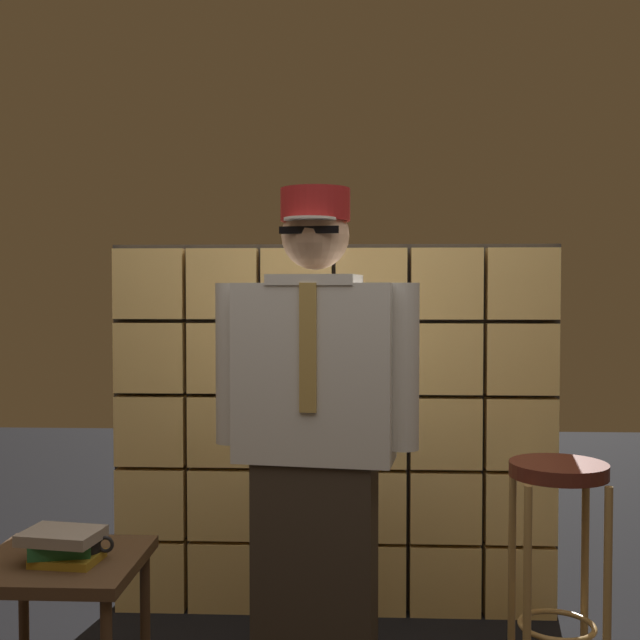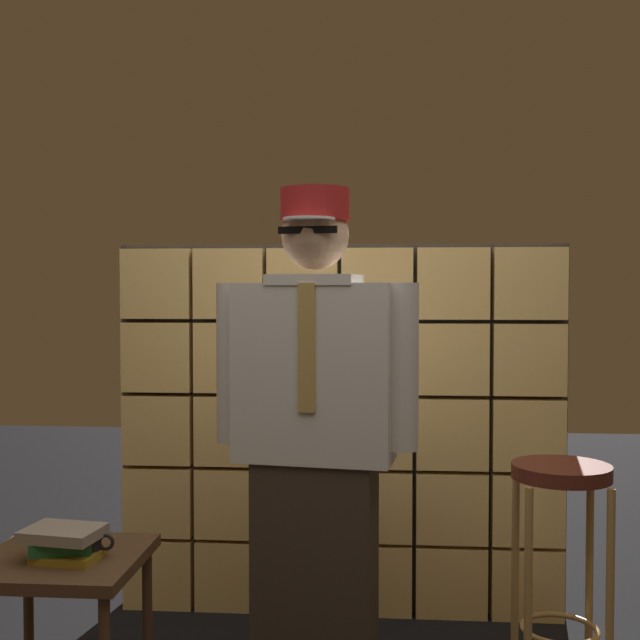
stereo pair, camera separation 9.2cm
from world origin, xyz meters
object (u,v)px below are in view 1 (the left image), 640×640
at_px(side_table, 61,580).
at_px(coffee_mug, 89,545).
at_px(standing_person, 315,439).
at_px(book_stack, 63,545).
at_px(bar_stool, 558,523).

xyz_separation_m(side_table, coffee_mug, (0.10, -0.01, 0.12)).
relative_size(standing_person, side_table, 3.23).
relative_size(book_stack, coffee_mug, 2.10).
distance_m(standing_person, bar_stool, 0.91).
relative_size(standing_person, book_stack, 6.68).
distance_m(standing_person, coffee_mug, 0.82).
relative_size(side_table, coffee_mug, 4.34).
bearing_deg(coffee_mug, bar_stool, 9.62).
bearing_deg(bar_stool, side_table, -171.38).
distance_m(side_table, coffee_mug, 0.16).
bearing_deg(bar_stool, coffee_mug, -170.38).
xyz_separation_m(bar_stool, book_stack, (-1.65, -0.30, -0.01)).
distance_m(side_table, book_stack, 0.14).
height_order(side_table, coffee_mug, coffee_mug).
bearing_deg(coffee_mug, side_table, 172.54).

